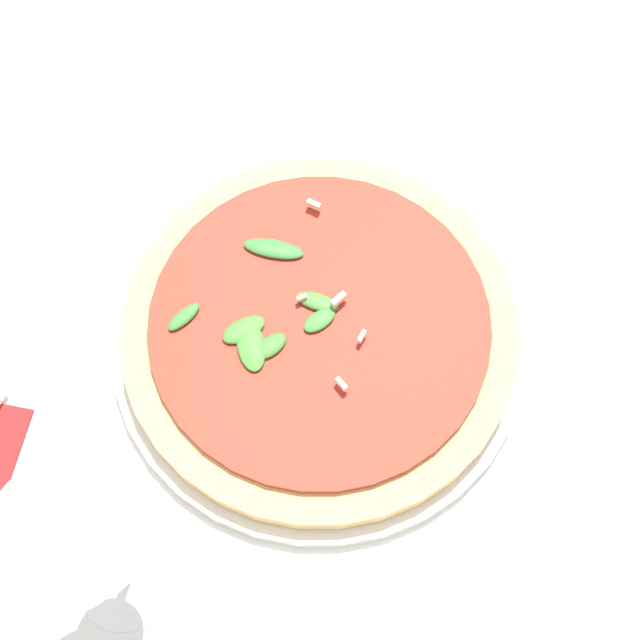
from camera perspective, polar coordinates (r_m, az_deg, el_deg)
ground_plane at (r=0.70m, az=-1.88°, el=-1.13°), size 6.00×6.00×0.00m
pizza_arugula_main at (r=0.69m, az=-0.02°, el=-0.45°), size 0.32×0.32×0.05m
wine_glass at (r=0.55m, az=-14.75°, el=-14.08°), size 0.09×0.09×0.17m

